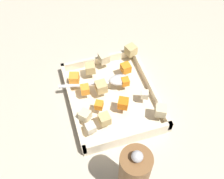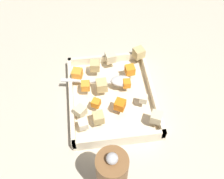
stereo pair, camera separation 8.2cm
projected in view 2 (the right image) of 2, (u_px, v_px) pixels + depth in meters
The scene contains 19 objects.
ground_plane at pixel (113, 104), 0.85m from camera, with size 4.00×4.00×0.00m, color #BCB29E.
baking_dish at pixel (112, 98), 0.85m from camera, with size 0.32×0.26×0.05m.
carrot_chunk_mid_left at pixel (77, 74), 0.85m from camera, with size 0.03×0.03×0.03m, color orange.
carrot_chunk_corner_sw at pixel (96, 103), 0.78m from camera, with size 0.02×0.02×0.02m, color orange.
carrot_chunk_near_spoon at pixel (127, 83), 0.83m from camera, with size 0.02×0.02×0.02m, color orange.
carrot_chunk_heap_side at pixel (130, 70), 0.86m from camera, with size 0.03×0.03×0.03m, color orange.
carrot_chunk_far_left at pixel (120, 105), 0.78m from camera, with size 0.03×0.03×0.03m, color orange.
carrot_chunk_back_center at pixel (86, 86), 0.82m from camera, with size 0.03×0.03×0.03m, color orange.
potato_chunk_mid_right at pixel (102, 85), 0.82m from camera, with size 0.03×0.03×0.03m, color tan.
potato_chunk_corner_nw at pixel (98, 118), 0.75m from camera, with size 0.03×0.03×0.03m, color tan.
potato_chunk_front_center at pixel (95, 66), 0.87m from camera, with size 0.03×0.03×0.03m, color tan.
potato_chunk_near_left at pixel (139, 53), 0.90m from camera, with size 0.03×0.03×0.03m, color tan.
potato_chunk_rim_edge at pixel (156, 117), 0.75m from camera, with size 0.03×0.03×0.03m, color beige.
potato_chunk_corner_ne at pixel (110, 57), 0.89m from camera, with size 0.03×0.03×0.03m, color beige.
potato_chunk_corner_se at pixel (80, 111), 0.76m from camera, with size 0.03×0.03×0.03m, color beige.
parsnip_chunk_near_right at pixel (144, 99), 0.79m from camera, with size 0.02×0.02×0.02m, color beige.
parsnip_chunk_center at pixel (83, 124), 0.74m from camera, with size 0.03×0.03×0.03m, color silver.
serving_spoon at pixel (117, 81), 0.84m from camera, with size 0.07×0.23×0.02m.
pepper_mill at pixel (112, 179), 0.60m from camera, with size 0.07×0.07×0.23m.
Camera 2 is at (0.47, -0.07, 0.71)m, focal length 43.12 mm.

